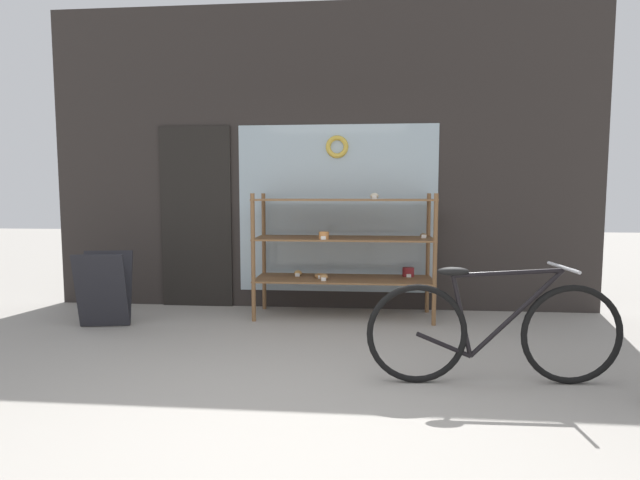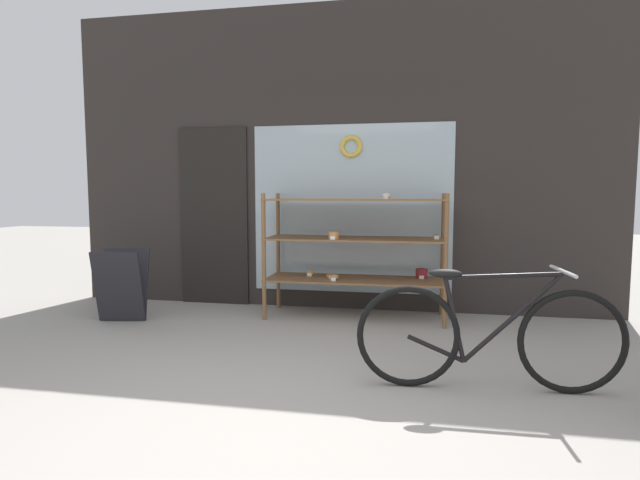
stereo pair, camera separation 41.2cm
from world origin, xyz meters
name	(u,v)px [view 2 (the right image)]	position (x,y,z in m)	size (l,w,h in m)	color
ground_plane	(256,416)	(0.00, 0.00, 0.00)	(30.00, 30.00, 0.00)	gray
storefront_facade	(331,162)	(-0.03, 2.92, 1.68)	(6.27, 0.13, 3.45)	#2D2826
display_case	(356,243)	(0.31, 2.49, 0.80)	(1.89, 0.60, 1.33)	brown
bicycle	(488,336)	(1.41, 0.67, 0.38)	(1.77, 0.46, 0.83)	black
sandwich_board	(122,285)	(-2.06, 1.87, 0.38)	(0.54, 0.46, 0.74)	#232328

